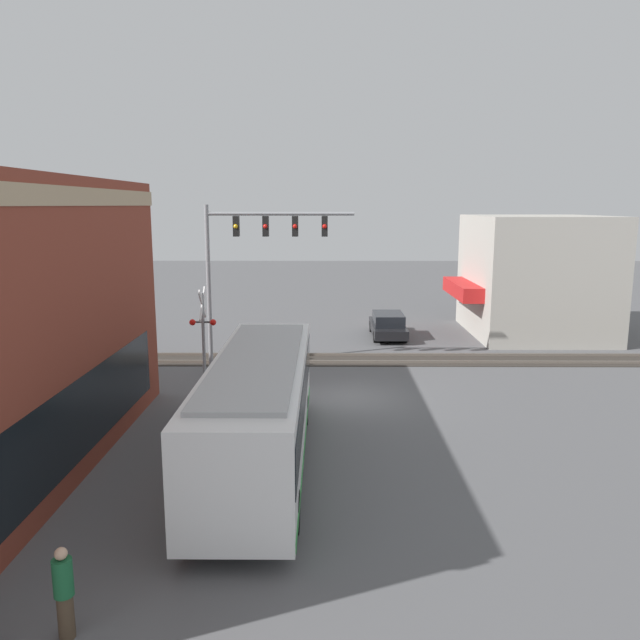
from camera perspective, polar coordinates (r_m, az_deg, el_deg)
The scene contains 9 objects.
ground_plane at distance 24.32m, azimuth 2.69°, elevation -7.11°, with size 120.00×120.00×0.00m, color #565659.
shop_building at distance 37.61m, azimuth 19.00°, elevation 3.84°, with size 8.26×8.24×6.76m.
city_bus at distance 17.82m, azimuth -5.59°, elevation -7.84°, with size 11.12×2.59×3.19m.
traffic_signal_gantry at distance 28.17m, azimuth -6.13°, elevation 6.68°, with size 0.42×6.65×7.36m.
crossing_signal at distance 27.71m, azimuth -10.66°, elevation -0.20°, with size 1.41×1.18×3.81m.
rail_track_near at distance 30.09m, azimuth 2.25°, elevation -3.61°, with size 2.60×60.00×0.15m.
parked_car_black at distance 35.25m, azimuth 6.22°, elevation -0.53°, with size 4.66×1.82×1.40m.
pedestrian_by_lamp at distance 12.36m, azimuth -22.36°, elevation -22.03°, with size 0.34×0.34×1.68m.
pedestrian_at_crossing at distance 27.83m, azimuth -6.15°, elevation -2.86°, with size 0.34×0.34×1.85m.
Camera 1 is at (-23.17, 0.94, 7.34)m, focal length 35.00 mm.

